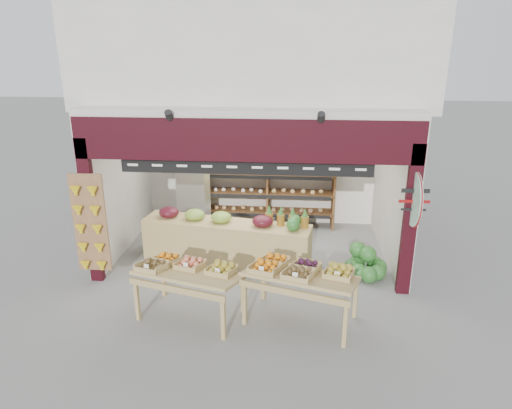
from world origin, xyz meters
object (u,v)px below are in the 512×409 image
Objects in this scene: refrigerator at (194,186)px; mid_counter at (226,240)px; display_table_right at (298,272)px; display_table_left at (185,270)px; watermelon_pile at (366,265)px; cardboard_stack at (198,239)px; back_shelving at (268,176)px.

refrigerator reaches higher than mid_counter.
refrigerator reaches higher than display_table_right.
display_table_left is 2.17× the size of watermelon_pile.
cardboard_stack is (0.38, -1.48, -0.71)m from refrigerator.
display_table_right is (1.76, -0.03, 0.05)m from display_table_left.
back_shelving reaches higher than watermelon_pile.
refrigerator is 2.39× the size of watermelon_pile.
refrigerator is at bearing 122.32° from display_table_right.
back_shelving is 1.68× the size of display_table_right.
cardboard_stack is at bearing 166.25° from watermelon_pile.
cardboard_stack is at bearing 97.33° from display_table_left.
cardboard_stack is at bearing 146.38° from mid_counter.
mid_counter is 2.73m from watermelon_pile.
watermelon_pile is at bearing -8.12° from mid_counter.
back_shelving is 4.07m from display_table_right.
back_shelving is 3.29m from watermelon_pile.
refrigerator is at bearing 118.41° from mid_counter.
refrigerator is 4.58m from display_table_right.
back_shelving reaches higher than cardboard_stack.
display_table_left is at bearing -100.37° from mid_counter.
display_table_left is (0.68, -3.84, -0.20)m from refrigerator.
watermelon_pile is at bearing -50.57° from back_shelving.
back_shelving is at bearing 70.93° from mid_counter.
mid_counter is 2.43m from display_table_right.
refrigerator is at bearing 148.34° from watermelon_pile.
watermelon_pile is (3.35, -0.82, -0.04)m from cardboard_stack.
display_table_right is (0.70, -3.99, -0.39)m from back_shelving.
display_table_left reaches higher than cardboard_stack.
refrigerator is 3.90m from display_table_left.
refrigerator is 1.69m from cardboard_stack.
back_shelving is 2.91× the size of cardboard_stack.
back_shelving is 1.77× the size of display_table_left.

